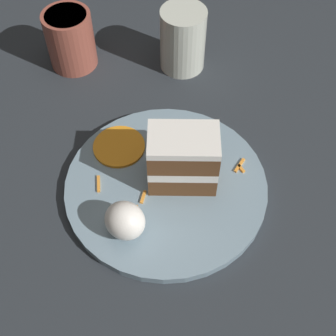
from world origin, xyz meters
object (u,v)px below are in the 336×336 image
coffee_mug (70,38)px  orange_garnish (119,146)px  cake_slice (183,159)px  cream_dollop (125,221)px  drinking_glass (183,43)px  plate (168,184)px

coffee_mug → orange_garnish: bearing=149.4°
orange_garnish → cake_slice: bearing=-175.7°
cream_dollop → drinking_glass: size_ratio=0.50×
plate → cream_dollop: (0.00, 0.09, 0.03)m
plate → cream_dollop: 0.10m
cream_dollop → plate: bearing=-90.1°
cream_dollop → coffee_mug: coffee_mug is taller
plate → coffee_mug: 0.31m
coffee_mug → drinking_glass: bearing=-146.6°
orange_garnish → coffee_mug: coffee_mug is taller
plate → coffee_mug: bearing=-23.0°
cake_slice → drinking_glass: (0.14, -0.20, -0.01)m
plate → cream_dollop: size_ratio=5.27×
plate → orange_garnish: bearing=-4.8°
cake_slice → cream_dollop: size_ratio=2.05×
orange_garnish → drinking_glass: 0.22m
drinking_glass → plate: bearing=119.6°
plate → cream_dollop: bearing=89.9°
orange_garnish → cream_dollop: bearing=132.4°
cream_dollop → coffee_mug: bearing=-37.2°
plate → orange_garnish: 0.09m
plate → drinking_glass: 0.26m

